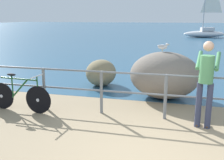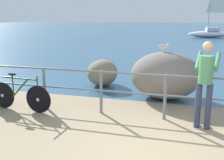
{
  "view_description": "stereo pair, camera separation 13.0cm",
  "coord_description": "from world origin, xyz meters",
  "px_view_note": "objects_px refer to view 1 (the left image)",
  "views": [
    {
      "loc": [
        0.25,
        -4.03,
        2.25
      ],
      "look_at": [
        -1.32,
        2.14,
        0.72
      ],
      "focal_mm": 42.9,
      "sensor_mm": 36.0,
      "label": 1
    },
    {
      "loc": [
        0.38,
        -4.0,
        2.25
      ],
      "look_at": [
        -1.32,
        2.14,
        0.72
      ],
      "focal_mm": 42.9,
      "sensor_mm": 36.0,
      "label": 2
    }
  ],
  "objects_px": {
    "breakwater_boulder_main": "(164,75)",
    "sailboat": "(205,31)",
    "person_at_railing": "(206,81)",
    "seagull": "(163,46)",
    "breakwater_boulder_left": "(101,73)",
    "bicycle": "(20,95)"
  },
  "relations": [
    {
      "from": "breakwater_boulder_left",
      "to": "seagull",
      "type": "bearing_deg",
      "value": -21.51
    },
    {
      "from": "person_at_railing",
      "to": "breakwater_boulder_main",
      "type": "distance_m",
      "value": 2.13
    },
    {
      "from": "person_at_railing",
      "to": "breakwater_boulder_main",
      "type": "height_order",
      "value": "person_at_railing"
    },
    {
      "from": "breakwater_boulder_left",
      "to": "sailboat",
      "type": "xyz_separation_m",
      "value": [
        4.96,
        22.33,
        0.28
      ]
    },
    {
      "from": "person_at_railing",
      "to": "seagull",
      "type": "relative_size",
      "value": 5.31
    },
    {
      "from": "person_at_railing",
      "to": "seagull",
      "type": "bearing_deg",
      "value": 36.69
    },
    {
      "from": "breakwater_boulder_main",
      "to": "seagull",
      "type": "relative_size",
      "value": 5.73
    },
    {
      "from": "breakwater_boulder_main",
      "to": "breakwater_boulder_left",
      "type": "relative_size",
      "value": 1.65
    },
    {
      "from": "breakwater_boulder_main",
      "to": "seagull",
      "type": "height_order",
      "value": "seagull"
    },
    {
      "from": "breakwater_boulder_main",
      "to": "person_at_railing",
      "type": "bearing_deg",
      "value": -64.27
    },
    {
      "from": "bicycle",
      "to": "seagull",
      "type": "distance_m",
      "value": 3.94
    },
    {
      "from": "bicycle",
      "to": "breakwater_boulder_left",
      "type": "distance_m",
      "value": 3.08
    },
    {
      "from": "breakwater_boulder_main",
      "to": "sailboat",
      "type": "height_order",
      "value": "sailboat"
    },
    {
      "from": "breakwater_boulder_main",
      "to": "breakwater_boulder_left",
      "type": "bearing_deg",
      "value": 157.45
    },
    {
      "from": "bicycle",
      "to": "sailboat",
      "type": "height_order",
      "value": "sailboat"
    },
    {
      "from": "seagull",
      "to": "person_at_railing",
      "type": "bearing_deg",
      "value": -63.27
    },
    {
      "from": "person_at_railing",
      "to": "seagull",
      "type": "xyz_separation_m",
      "value": [
        -1.0,
        1.97,
        0.44
      ]
    },
    {
      "from": "breakwater_boulder_left",
      "to": "sailboat",
      "type": "distance_m",
      "value": 22.88
    },
    {
      "from": "breakwater_boulder_main",
      "to": "sailboat",
      "type": "bearing_deg",
      "value": 82.97
    },
    {
      "from": "person_at_railing",
      "to": "breakwater_boulder_main",
      "type": "relative_size",
      "value": 0.93
    },
    {
      "from": "breakwater_boulder_main",
      "to": "seagull",
      "type": "xyz_separation_m",
      "value": [
        -0.09,
        0.08,
        0.79
      ]
    },
    {
      "from": "seagull",
      "to": "sailboat",
      "type": "relative_size",
      "value": 0.05
    }
  ]
}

